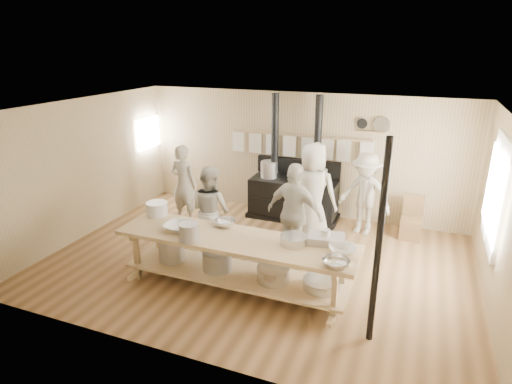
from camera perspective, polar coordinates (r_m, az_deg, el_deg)
ground at (r=7.41m, az=0.16°, el=-9.28°), size 7.00×7.00×0.00m
room_shell at (r=6.79m, az=0.17°, el=2.85°), size 7.00×7.00×7.00m
window_right at (r=7.06m, az=29.44°, el=-0.12°), size 0.09×1.50×1.65m
left_opening at (r=10.13m, az=-14.16°, el=7.64°), size 0.00×0.90×0.90m
stove at (r=9.04m, az=5.02°, el=-0.33°), size 1.90×0.75×2.60m
towel_rail at (r=9.01m, az=5.77°, el=6.42°), size 3.00×0.04×0.47m
back_wall_shelf at (r=8.68m, az=15.36°, el=8.39°), size 0.63×0.14×0.32m
prep_table at (r=6.44m, az=-2.86°, el=-8.75°), size 3.60×0.90×0.85m
support_post at (r=5.23m, az=16.02°, el=-6.92°), size 0.08×0.08×2.60m
cook_far_left at (r=8.84m, az=-9.60°, el=1.05°), size 0.62×0.42×1.64m
cook_left at (r=7.48m, az=-6.06°, el=-2.42°), size 0.92×0.82×1.58m
cook_center at (r=7.94m, az=7.54°, el=-0.06°), size 0.96×0.67×1.87m
cook_right at (r=7.14m, az=5.17°, el=-2.87°), size 1.07×0.61×1.72m
cook_by_window at (r=8.44m, az=14.31°, el=-0.26°), size 1.17×0.86×1.61m
chair at (r=8.68m, az=19.94°, el=-4.29°), size 0.39×0.39×0.82m
bowl_white_a at (r=6.60m, az=-10.19°, el=-4.62°), size 0.47×0.47×0.11m
bowl_steel_a at (r=6.66m, az=-4.11°, el=-4.15°), size 0.46×0.46×0.10m
bowl_white_b at (r=5.96m, az=11.46°, el=-7.51°), size 0.47×0.47×0.09m
bowl_steel_b at (r=5.57m, az=10.61°, el=-9.35°), size 0.49×0.49×0.11m
roasting_pan at (r=6.19m, az=9.38°, el=-6.20°), size 0.57×0.43×0.11m
mixing_bowl_large at (r=6.09m, az=5.07°, el=-6.38°), size 0.47×0.47×0.13m
bucket_galv at (r=6.21m, az=-8.91°, el=-5.35°), size 0.36×0.36×0.26m
deep_bowl_enamel at (r=7.22m, az=-13.05°, el=-2.19°), size 0.47×0.47×0.22m
pitcher at (r=6.18m, az=9.21°, el=-5.81°), size 0.16×0.16×0.20m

